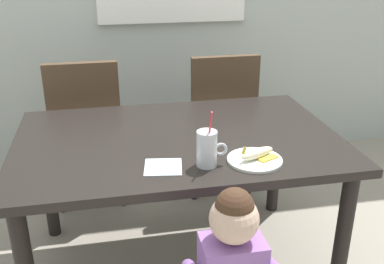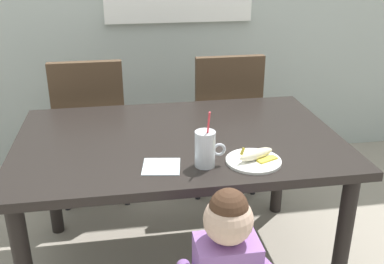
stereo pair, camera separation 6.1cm
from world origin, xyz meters
TOP-DOWN VIEW (x-y plane):
  - ground_plane at (0.00, 0.00)m, footprint 24.00×24.00m
  - dining_table at (0.00, 0.00)m, footprint 1.51×0.98m
  - dining_chair_left at (-0.45, 0.74)m, footprint 0.44×0.45m
  - dining_chair_right at (0.40, 0.74)m, footprint 0.44×0.45m
  - milk_cup at (0.07, -0.31)m, footprint 0.13×0.09m
  - snack_plate at (0.27, -0.32)m, footprint 0.23×0.23m
  - peeled_banana at (0.28, -0.31)m, footprint 0.18×0.13m
  - paper_napkin at (-0.11, -0.30)m, footprint 0.17×0.17m

SIDE VIEW (x-z plane):
  - ground_plane at x=0.00m, z-range 0.00..0.00m
  - dining_chair_left at x=-0.45m, z-range 0.06..1.02m
  - dining_chair_right at x=0.40m, z-range 0.06..1.02m
  - dining_table at x=0.00m, z-range 0.28..1.02m
  - paper_napkin at x=-0.11m, z-range 0.74..0.74m
  - snack_plate at x=0.27m, z-range 0.74..0.75m
  - peeled_banana at x=0.28m, z-range 0.73..0.80m
  - milk_cup at x=0.07m, z-range 0.68..0.93m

